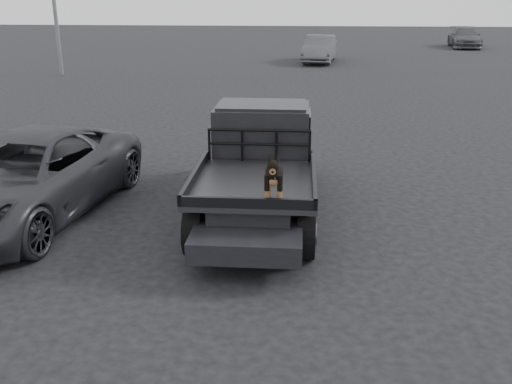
# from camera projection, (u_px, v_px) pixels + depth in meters

# --- Properties ---
(ground) EXTENTS (120.00, 120.00, 0.00)m
(ground) POSITION_uv_depth(u_px,v_px,m) (267.00, 275.00, 7.96)
(ground) COLOR black
(ground) RESTS_ON ground
(flatbed_ute) EXTENTS (2.00, 5.40, 0.92)m
(flatbed_ute) POSITION_uv_depth(u_px,v_px,m) (258.00, 189.00, 10.01)
(flatbed_ute) COLOR black
(flatbed_ute) RESTS_ON ground
(ute_cab) EXTENTS (1.72, 1.30, 0.88)m
(ute_cab) POSITION_uv_depth(u_px,v_px,m) (262.00, 127.00, 10.60)
(ute_cab) COLOR black
(ute_cab) RESTS_ON flatbed_ute
(headache_rack) EXTENTS (1.80, 0.08, 0.55)m
(headache_rack) POSITION_uv_depth(u_px,v_px,m) (259.00, 146.00, 9.95)
(headache_rack) COLOR black
(headache_rack) RESTS_ON flatbed_ute
(dog) EXTENTS (0.32, 0.60, 0.74)m
(dog) POSITION_uv_depth(u_px,v_px,m) (274.00, 177.00, 7.98)
(dog) COLOR black
(dog) RESTS_ON flatbed_ute
(parked_suv) EXTENTS (3.07, 5.48, 1.45)m
(parked_suv) POSITION_uv_depth(u_px,v_px,m) (24.00, 177.00, 9.81)
(parked_suv) COLOR #313136
(parked_suv) RESTS_ON ground
(distant_car_a) EXTENTS (2.08, 4.52, 1.44)m
(distant_car_a) POSITION_uv_depth(u_px,v_px,m) (319.00, 49.00, 31.42)
(distant_car_a) COLOR #4C4C51
(distant_car_a) RESTS_ON ground
(distant_car_b) EXTENTS (2.44, 4.85, 1.35)m
(distant_car_b) POSITION_uv_depth(u_px,v_px,m) (465.00, 37.00, 39.69)
(distant_car_b) COLOR #49494D
(distant_car_b) RESTS_ON ground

